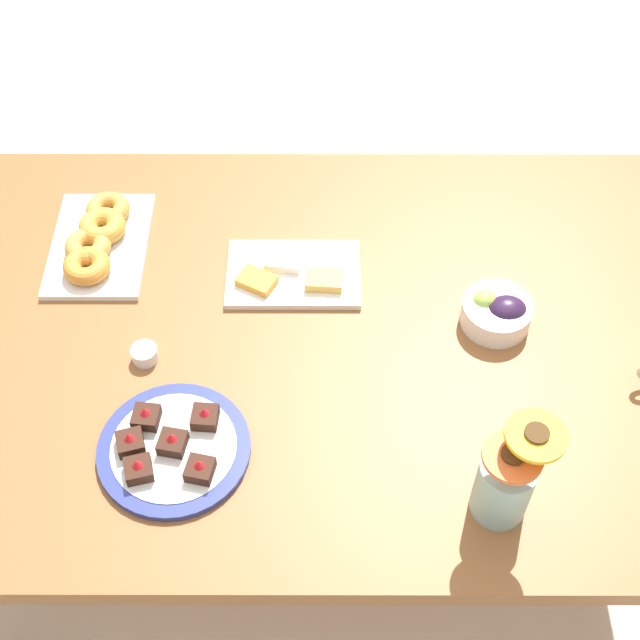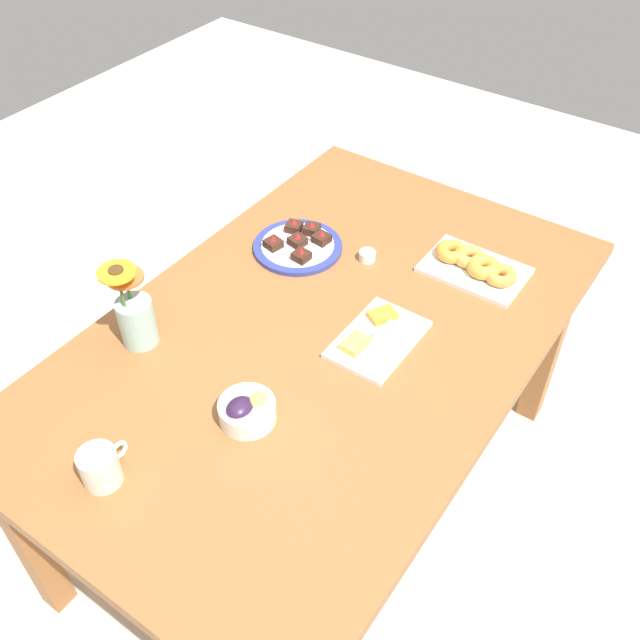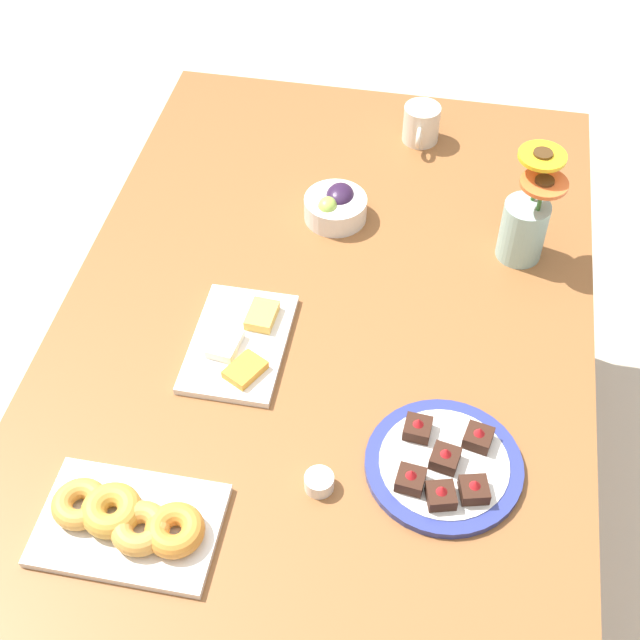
% 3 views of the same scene
% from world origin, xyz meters
% --- Properties ---
extents(ground_plane, '(6.00, 6.00, 0.00)m').
position_xyz_m(ground_plane, '(0.00, 0.00, 0.00)').
color(ground_plane, beige).
extents(dining_table, '(1.60, 1.00, 0.74)m').
position_xyz_m(dining_table, '(0.00, 0.00, 0.65)').
color(dining_table, brown).
rests_on(dining_table, ground_plane).
extents(coffee_mug, '(0.12, 0.08, 0.09)m').
position_xyz_m(coffee_mug, '(-0.63, 0.12, 0.78)').
color(coffee_mug, silver).
rests_on(coffee_mug, dining_table).
extents(grape_bowl, '(0.13, 0.13, 0.07)m').
position_xyz_m(grape_bowl, '(-0.33, -0.03, 0.77)').
color(grape_bowl, white).
rests_on(grape_bowl, dining_table).
extents(cheese_platter, '(0.26, 0.17, 0.03)m').
position_xyz_m(cheese_platter, '(0.06, -0.14, 0.75)').
color(cheese_platter, white).
rests_on(cheese_platter, dining_table).
extents(croissant_platter, '(0.19, 0.28, 0.05)m').
position_xyz_m(croissant_platter, '(0.45, -0.22, 0.76)').
color(croissant_platter, white).
rests_on(croissant_platter, dining_table).
extents(jam_cup_honey, '(0.05, 0.05, 0.03)m').
position_xyz_m(jam_cup_honey, '(0.32, 0.06, 0.76)').
color(jam_cup_honey, white).
rests_on(jam_cup_honey, dining_table).
extents(dessert_plate, '(0.26, 0.26, 0.05)m').
position_xyz_m(dessert_plate, '(0.25, 0.25, 0.75)').
color(dessert_plate, navy).
rests_on(dessert_plate, dining_table).
extents(flower_vase, '(0.12, 0.11, 0.24)m').
position_xyz_m(flower_vase, '(-0.29, 0.35, 0.82)').
color(flower_vase, '#99C1B7').
rests_on(flower_vase, dining_table).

